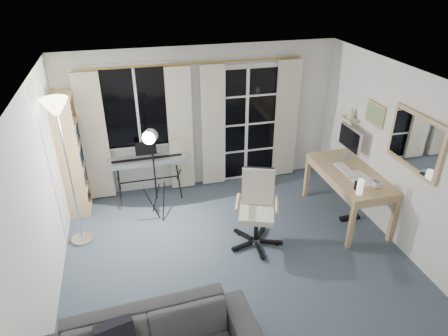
# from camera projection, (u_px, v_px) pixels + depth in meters

# --- Properties ---
(floor) EXTENTS (4.50, 4.00, 0.02)m
(floor) POSITION_uv_depth(u_px,v_px,m) (234.00, 252.00, 5.50)
(floor) COLOR #36414E
(floor) RESTS_ON ground
(window) EXTENTS (1.20, 0.08, 1.40)m
(window) POSITION_uv_depth(u_px,v_px,m) (137.00, 107.00, 6.24)
(window) COLOR white
(window) RESTS_ON floor
(french_door) EXTENTS (1.32, 0.09, 2.11)m
(french_door) POSITION_uv_depth(u_px,v_px,m) (246.00, 125.00, 6.86)
(french_door) COLOR white
(french_door) RESTS_ON floor
(curtains) EXTENTS (3.60, 0.07, 2.13)m
(curtains) POSITION_uv_depth(u_px,v_px,m) (196.00, 128.00, 6.56)
(curtains) COLOR gold
(curtains) RESTS_ON floor
(bookshelf) EXTENTS (0.32, 0.89, 1.90)m
(bookshelf) POSITION_uv_depth(u_px,v_px,m) (71.00, 154.00, 6.13)
(bookshelf) COLOR tan
(bookshelf) RESTS_ON floor
(torchiere_lamp) EXTENTS (0.34, 0.34, 2.10)m
(torchiere_lamp) POSITION_uv_depth(u_px,v_px,m) (60.00, 131.00, 4.93)
(torchiere_lamp) COLOR #B2B2B7
(torchiere_lamp) RESTS_ON floor
(keyboard_piano) EXTENTS (1.26, 0.62, 0.91)m
(keyboard_piano) POSITION_uv_depth(u_px,v_px,m) (147.00, 161.00, 6.41)
(keyboard_piano) COLOR black
(keyboard_piano) RESTS_ON floor
(studio_light) EXTENTS (0.35, 0.35, 1.51)m
(studio_light) POSITION_uv_depth(u_px,v_px,m) (151.00, 147.00, 5.62)
(studio_light) COLOR black
(studio_light) RESTS_ON floor
(office_chair) EXTENTS (0.74, 0.75, 1.07)m
(office_chair) POSITION_uv_depth(u_px,v_px,m) (257.00, 201.00, 5.46)
(office_chair) COLOR black
(office_chair) RESTS_ON floor
(desk) EXTENTS (0.75, 1.48, 0.79)m
(desk) POSITION_uv_depth(u_px,v_px,m) (350.00, 177.00, 5.91)
(desk) COLOR tan
(desk) RESTS_ON floor
(monitor) EXTENTS (0.19, 0.57, 0.50)m
(monitor) POSITION_uv_depth(u_px,v_px,m) (350.00, 140.00, 6.15)
(monitor) COLOR silver
(monitor) RESTS_ON desk
(desk_clutter) EXTENTS (0.46, 0.90, 1.00)m
(desk_clutter) POSITION_uv_depth(u_px,v_px,m) (353.00, 190.00, 5.73)
(desk_clutter) COLOR white
(desk_clutter) RESTS_ON desk
(mug) EXTENTS (0.13, 0.10, 0.13)m
(mug) POSITION_uv_depth(u_px,v_px,m) (377.00, 184.00, 5.43)
(mug) COLOR silver
(mug) RESTS_ON desk
(wall_mirror) EXTENTS (0.04, 0.94, 0.74)m
(wall_mirror) POSITION_uv_depth(u_px,v_px,m) (415.00, 143.00, 4.95)
(wall_mirror) COLOR tan
(wall_mirror) RESTS_ON floor
(framed_print) EXTENTS (0.03, 0.42, 0.32)m
(framed_print) POSITION_uv_depth(u_px,v_px,m) (375.00, 114.00, 5.70)
(framed_print) COLOR tan
(framed_print) RESTS_ON floor
(wall_shelf) EXTENTS (0.16, 0.30, 0.18)m
(wall_shelf) POSITION_uv_depth(u_px,v_px,m) (351.00, 115.00, 6.20)
(wall_shelf) COLOR tan
(wall_shelf) RESTS_ON floor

